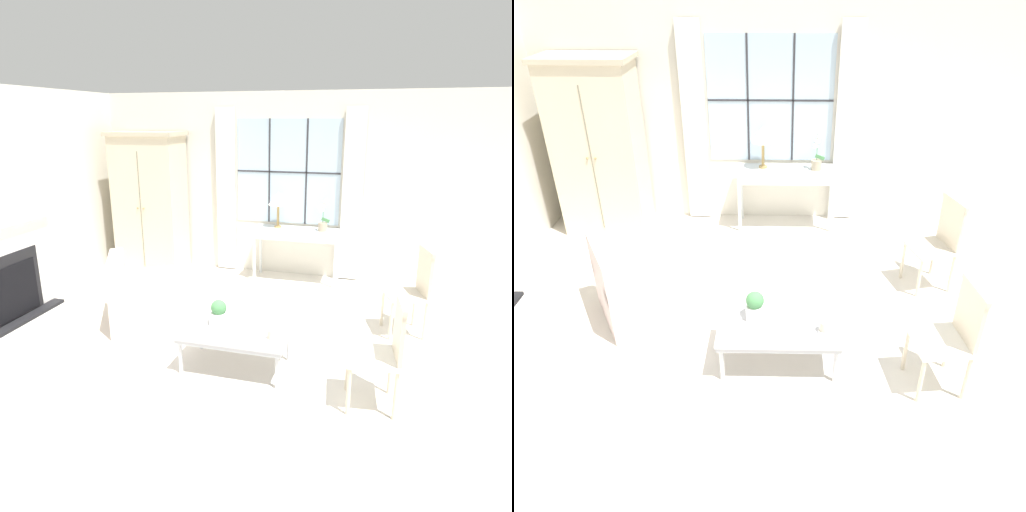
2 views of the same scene
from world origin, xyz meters
The scene contains 14 objects.
ground_plane centered at (0.00, 0.00, 0.00)m, with size 14.00×14.00×0.00m, color silver.
wall_back_windowed centered at (0.00, 3.02, 1.40)m, with size 7.20×0.14×2.80m.
wall_left centered at (-3.03, 0.60, 1.40)m, with size 0.06×7.20×2.80m, color silver.
fireplace centered at (-2.91, 0.32, 0.72)m, with size 0.34×1.49×2.12m.
armoire centered at (-2.17, 2.64, 1.11)m, with size 1.12×0.69×2.21m.
console_table centered at (0.21, 2.71, 0.71)m, with size 1.31×0.47×0.80m.
table_lamp centered at (-0.09, 2.77, 1.24)m, with size 0.30×0.30×0.55m.
potted_orchid centered at (0.60, 2.71, 0.98)m, with size 0.17×0.13×0.48m.
armchair_upholstered centered at (-1.27, 0.69, 0.28)m, with size 1.16×1.17×0.85m.
side_chair_wooden centered at (1.86, 1.27, 0.58)m, with size 0.54×0.54×1.02m.
accent_chair_wooden centered at (1.55, -0.28, 0.56)m, with size 0.48×0.48×0.99m.
coffee_table centered at (0.13, -0.02, 0.36)m, with size 1.07×0.63×0.40m.
potted_plant_small centered at (-0.08, 0.08, 0.53)m, with size 0.16×0.16×0.26m.
pillar_candle centered at (0.52, -0.11, 0.45)m, with size 0.12×0.12×0.12m.
Camera 1 is at (1.43, -3.91, 2.41)m, focal length 32.00 mm.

